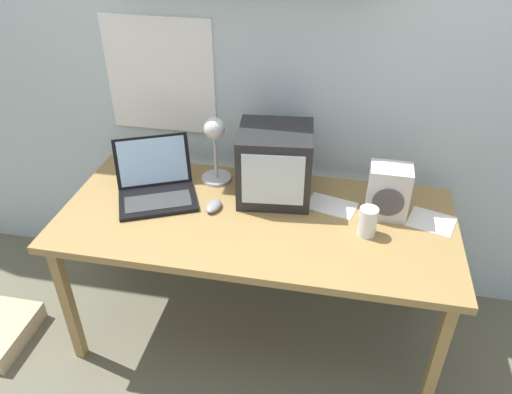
# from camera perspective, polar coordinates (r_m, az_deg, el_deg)

# --- Properties ---
(ground_plane) EXTENTS (12.00, 12.00, 0.00)m
(ground_plane) POSITION_cam_1_polar(r_m,az_deg,el_deg) (2.67, -0.00, -14.62)
(ground_plane) COLOR #676351
(back_wall) EXTENTS (5.60, 0.24, 2.60)m
(back_wall) POSITION_cam_1_polar(r_m,az_deg,el_deg) (2.35, 2.22, 16.87)
(back_wall) COLOR silver
(back_wall) RESTS_ON ground_plane
(corner_desk) EXTENTS (1.73, 0.78, 0.71)m
(corner_desk) POSITION_cam_1_polar(r_m,az_deg,el_deg) (2.22, -0.00, -3.31)
(corner_desk) COLOR #9E7C47
(corner_desk) RESTS_ON ground_plane
(crt_monitor) EXTENTS (0.35, 0.34, 0.33)m
(crt_monitor) POSITION_cam_1_polar(r_m,az_deg,el_deg) (2.24, 2.18, 3.79)
(crt_monitor) COLOR #232326
(crt_monitor) RESTS_ON corner_desk
(laptop) EXTENTS (0.45, 0.44, 0.24)m
(laptop) POSITION_cam_1_polar(r_m,az_deg,el_deg) (2.35, -11.40, 1.56)
(laptop) COLOR black
(laptop) RESTS_ON corner_desk
(desk_lamp) EXTENTS (0.15, 0.18, 0.35)m
(desk_lamp) POSITION_cam_1_polar(r_m,az_deg,el_deg) (2.30, -4.73, 6.29)
(desk_lamp) COLOR silver
(desk_lamp) RESTS_ON corner_desk
(juice_glass) EXTENTS (0.08, 0.08, 0.13)m
(juice_glass) POSITION_cam_1_polar(r_m,az_deg,el_deg) (2.10, 12.62, -2.90)
(juice_glass) COLOR white
(juice_glass) RESTS_ON corner_desk
(space_heater) EXTENTS (0.18, 0.14, 0.24)m
(space_heater) POSITION_cam_1_polar(r_m,az_deg,el_deg) (2.21, 14.89, 0.60)
(space_heater) COLOR silver
(space_heater) RESTS_ON corner_desk
(computer_mouse) EXTENTS (0.08, 0.11, 0.03)m
(computer_mouse) POSITION_cam_1_polar(r_m,az_deg,el_deg) (2.23, -4.86, -1.04)
(computer_mouse) COLOR gray
(computer_mouse) RESTS_ON corner_desk
(printed_handout) EXTENTS (0.25, 0.19, 0.00)m
(printed_handout) POSITION_cam_1_polar(r_m,az_deg,el_deg) (2.28, 8.60, -0.99)
(printed_handout) COLOR white
(printed_handout) RESTS_ON corner_desk
(open_notebook) EXTENTS (0.23, 0.21, 0.00)m
(open_notebook) POSITION_cam_1_polar(r_m,az_deg,el_deg) (2.28, 19.42, -2.66)
(open_notebook) COLOR white
(open_notebook) RESTS_ON corner_desk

